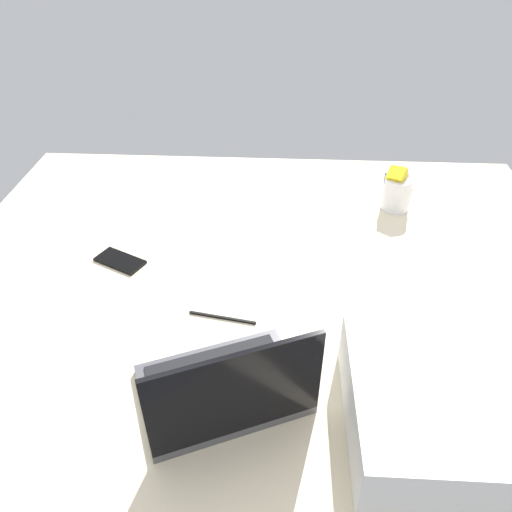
# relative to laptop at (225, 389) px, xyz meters

# --- Properties ---
(bed_mattress) EXTENTS (1.80, 1.40, 0.18)m
(bed_mattress) POSITION_rel_laptop_xyz_m (-0.06, -0.44, -0.13)
(bed_mattress) COLOR beige
(bed_mattress) RESTS_ON ground
(laptop) EXTENTS (0.39, 0.34, 0.23)m
(laptop) POSITION_rel_laptop_xyz_m (0.00, 0.00, 0.00)
(laptop) COLOR #4C4C51
(laptop) RESTS_ON bed_mattress
(snack_cup) EXTENTS (0.10, 0.10, 0.15)m
(snack_cup) POSITION_rel_laptop_xyz_m (-0.48, -0.80, 0.02)
(snack_cup) COLOR silver
(snack_cup) RESTS_ON bed_mattress
(cell_phone) EXTENTS (0.16, 0.12, 0.01)m
(cell_phone) POSITION_rel_laptop_xyz_m (0.35, -0.46, -0.04)
(cell_phone) COLOR black
(cell_phone) RESTS_ON bed_mattress
(pillow) EXTENTS (0.52, 0.36, 0.13)m
(pillow) POSITION_rel_laptop_xyz_m (-0.50, 0.04, 0.02)
(pillow) COLOR white
(pillow) RESTS_ON bed_mattress
(charger_cable) EXTENTS (0.17, 0.04, 0.01)m
(charger_cable) POSITION_rel_laptop_xyz_m (0.03, -0.25, -0.04)
(charger_cable) COLOR black
(charger_cable) RESTS_ON bed_mattress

